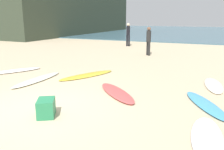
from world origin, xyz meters
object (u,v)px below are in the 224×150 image
object	(u,v)px
beachgoer_mid	(128,33)
beachgoer_near	(149,40)
surfboard_2	(38,79)
surfboard_3	(205,104)
surfboard_4	(213,85)
beach_cooler	(46,108)
surfboard_0	(87,75)
surfboard_1	(15,71)
surfboard_7	(117,92)
surfboard_5	(207,137)

from	to	relation	value
beachgoer_mid	beachgoer_near	bearing A→B (deg)	141.16
surfboard_2	surfboard_3	world-z (taller)	surfboard_2
surfboard_4	beach_cooler	distance (m)	5.67
beachgoer_mid	beach_cooler	distance (m)	14.32
surfboard_0	beachgoer_mid	xyz separation A→B (m)	(-2.07, 10.10, 1.01)
surfboard_2	surfboard_4	distance (m)	6.33
surfboard_3	beach_cooler	xyz separation A→B (m)	(-3.42, -2.29, 0.17)
surfboard_1	beachgoer_mid	distance (m)	10.86
surfboard_7	surfboard_3	bearing A→B (deg)	-44.70
surfboard_2	beachgoer_near	bearing A→B (deg)	72.72
surfboard_3	surfboard_2	bearing A→B (deg)	-30.72
surfboard_0	surfboard_2	xyz separation A→B (m)	(-1.34, -1.37, 0.01)
surfboard_5	beachgoer_mid	size ratio (longest dim) A/B	1.05
surfboard_1	surfboard_3	bearing A→B (deg)	22.86
surfboard_3	surfboard_5	distance (m)	1.86
beachgoer_near	surfboard_1	bearing A→B (deg)	-73.78
surfboard_4	surfboard_1	bearing A→B (deg)	-179.54
surfboard_3	surfboard_7	xyz separation A→B (m)	(-2.55, -0.06, 0.00)
surfboard_0	beachgoer_mid	world-z (taller)	beachgoer_mid
beachgoer_near	beachgoer_mid	size ratio (longest dim) A/B	0.94
surfboard_4	beachgoer_mid	distance (m)	11.71
surfboard_2	beachgoer_mid	bearing A→B (deg)	91.90
surfboard_1	surfboard_7	bearing A→B (deg)	19.13
surfboard_2	surfboard_7	size ratio (longest dim) A/B	1.16
surfboard_3	surfboard_5	size ratio (longest dim) A/B	1.12
surfboard_0	beach_cooler	distance (m)	4.00
surfboard_1	beach_cooler	size ratio (longest dim) A/B	4.13
surfboard_0	beach_cooler	world-z (taller)	beach_cooler
surfboard_3	surfboard_5	xyz separation A→B (m)	(0.14, -1.86, -0.01)
surfboard_3	beachgoer_mid	xyz separation A→B (m)	(-6.61, 11.64, 1.00)
surfboard_7	surfboard_0	bearing A→B (deg)	95.31
surfboard_4	beach_cooler	xyz separation A→B (m)	(-3.56, -4.42, 0.18)
surfboard_0	surfboard_5	xyz separation A→B (m)	(4.68, -3.39, 0.00)
surfboard_1	surfboard_2	distance (m)	2.03
surfboard_1	surfboard_4	bearing A→B (deg)	38.27
beach_cooler	beachgoer_near	bearing A→B (deg)	92.13
surfboard_1	surfboard_0	bearing A→B (deg)	40.75
surfboard_3	beachgoer_mid	world-z (taller)	beachgoer_mid
surfboard_0	surfboard_4	world-z (taller)	same
surfboard_3	surfboard_1	bearing A→B (deg)	-35.61
beach_cooler	beachgoer_mid	bearing A→B (deg)	102.93
beachgoer_mid	surfboard_0	bearing A→B (deg)	117.08
surfboard_1	surfboard_4	distance (m)	8.01
surfboard_3	surfboard_5	world-z (taller)	surfboard_3
surfboard_5	beachgoer_near	size ratio (longest dim) A/B	1.12
surfboard_7	surfboard_4	bearing A→B (deg)	-6.91
surfboard_7	beachgoer_mid	xyz separation A→B (m)	(-4.06, 11.69, 1.00)
surfboard_4	beachgoer_mid	xyz separation A→B (m)	(-6.75, 9.51, 1.01)
surfboard_0	surfboard_5	distance (m)	5.78
surfboard_3	surfboard_7	world-z (taller)	surfboard_7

